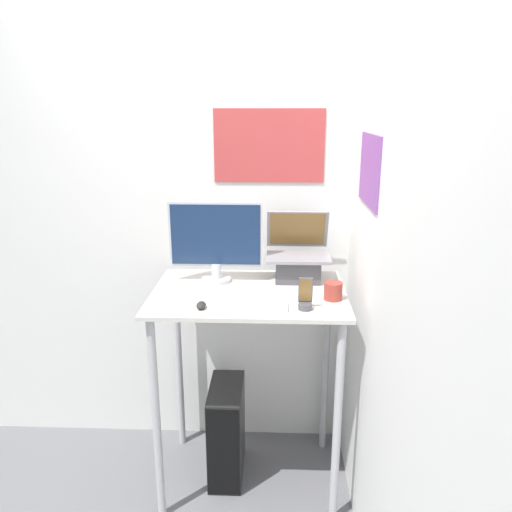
{
  "coord_description": "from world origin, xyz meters",
  "views": [
    {
      "loc": [
        0.12,
        -1.94,
        1.94
      ],
      "look_at": [
        0.03,
        0.33,
        1.26
      ],
      "focal_mm": 35.0,
      "sensor_mm": 36.0,
      "label": 1
    }
  ],
  "objects_px": {
    "keyboard": "(252,306)",
    "laptop": "(298,261)",
    "monitor": "(216,241)",
    "cell_phone": "(305,300)",
    "mouse": "(201,305)",
    "computer_tower": "(227,431)"
  },
  "relations": [
    {
      "from": "mouse",
      "to": "cell_phone",
      "type": "relative_size",
      "value": 0.46
    },
    {
      "from": "keyboard",
      "to": "cell_phone",
      "type": "xyz_separation_m",
      "value": [
        0.24,
        -0.0,
        0.04
      ]
    },
    {
      "from": "cell_phone",
      "to": "computer_tower",
      "type": "relative_size",
      "value": 0.28
    },
    {
      "from": "monitor",
      "to": "laptop",
      "type": "bearing_deg",
      "value": 6.39
    },
    {
      "from": "keyboard",
      "to": "laptop",
      "type": "bearing_deg",
      "value": 61.05
    },
    {
      "from": "laptop",
      "to": "monitor",
      "type": "distance_m",
      "value": 0.43
    },
    {
      "from": "mouse",
      "to": "computer_tower",
      "type": "relative_size",
      "value": 0.13
    },
    {
      "from": "keyboard",
      "to": "mouse",
      "type": "height_order",
      "value": "mouse"
    },
    {
      "from": "computer_tower",
      "to": "mouse",
      "type": "bearing_deg",
      "value": -106.04
    },
    {
      "from": "laptop",
      "to": "keyboard",
      "type": "bearing_deg",
      "value": -118.95
    },
    {
      "from": "laptop",
      "to": "mouse",
      "type": "height_order",
      "value": "laptop"
    },
    {
      "from": "laptop",
      "to": "monitor",
      "type": "height_order",
      "value": "monitor"
    },
    {
      "from": "laptop",
      "to": "cell_phone",
      "type": "xyz_separation_m",
      "value": [
        0.02,
        -0.4,
        -0.05
      ]
    },
    {
      "from": "laptop",
      "to": "monitor",
      "type": "relative_size",
      "value": 0.72
    },
    {
      "from": "laptop",
      "to": "keyboard",
      "type": "xyz_separation_m",
      "value": [
        -0.22,
        -0.4,
        -0.09
      ]
    },
    {
      "from": "laptop",
      "to": "computer_tower",
      "type": "relative_size",
      "value": 0.65
    },
    {
      "from": "keyboard",
      "to": "mouse",
      "type": "distance_m",
      "value": 0.22
    },
    {
      "from": "monitor",
      "to": "mouse",
      "type": "height_order",
      "value": "monitor"
    },
    {
      "from": "monitor",
      "to": "cell_phone",
      "type": "height_order",
      "value": "monitor"
    },
    {
      "from": "keyboard",
      "to": "mouse",
      "type": "xyz_separation_m",
      "value": [
        -0.22,
        -0.02,
        0.01
      ]
    },
    {
      "from": "cell_phone",
      "to": "monitor",
      "type": "bearing_deg",
      "value": 140.91
    },
    {
      "from": "monitor",
      "to": "cell_phone",
      "type": "distance_m",
      "value": 0.58
    }
  ]
}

